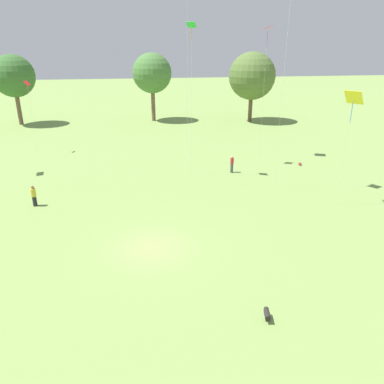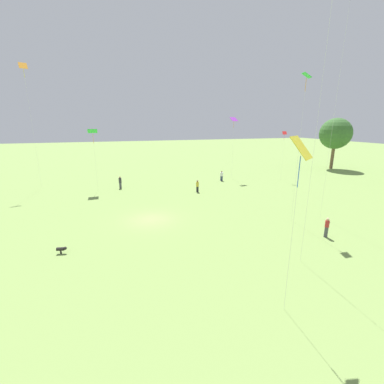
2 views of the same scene
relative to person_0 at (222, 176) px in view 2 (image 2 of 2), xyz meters
name	(u,v)px [view 2 (image 2 of 2)]	position (x,y,z in m)	size (l,w,h in m)	color
ground_plane	(151,220)	(14.26, -14.12, -0.81)	(240.00, 240.00, 0.00)	#7A994C
tree_0	(336,134)	(-3.69, 26.93, 6.43)	(6.22, 6.22, 10.38)	brown
person_0	(222,176)	(0.00, 0.00, 0.00)	(0.58, 0.58, 1.67)	#333D5B
person_1	(197,186)	(5.64, -6.22, 0.03)	(0.52, 0.52, 1.68)	#232328
person_4	(120,182)	(0.19, -16.35, 0.08)	(0.55, 0.55, 1.80)	#4C4C51
person_5	(327,227)	(22.87, -0.72, 0.06)	(0.34, 0.34, 1.72)	#4C4C51
kite_1	(306,85)	(18.83, -0.98, 11.69)	(0.97, 0.91, 13.49)	green
kite_2	(234,121)	(-0.91, 2.30, 8.89)	(1.13, 1.28, 10.27)	purple
kite_3	(24,72)	(-3.42, -27.42, 15.03)	(0.90, 1.13, 17.03)	orange
kite_4	(93,132)	(0.13, -19.48, 7.30)	(1.18, 1.29, 8.55)	green
kite_5	(349,8)	(18.97, 2.45, 17.78)	(0.94, 0.85, 20.52)	green
kite_6	(284,135)	(2.38, 9.86, 6.58)	(0.65, 0.77, 8.05)	red
kite_9	(301,152)	(29.14, -9.62, 7.29)	(1.35, 1.45, 8.76)	yellow
dog_0	(62,249)	(19.14, -21.47, -0.45)	(0.36, 0.73, 0.52)	black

